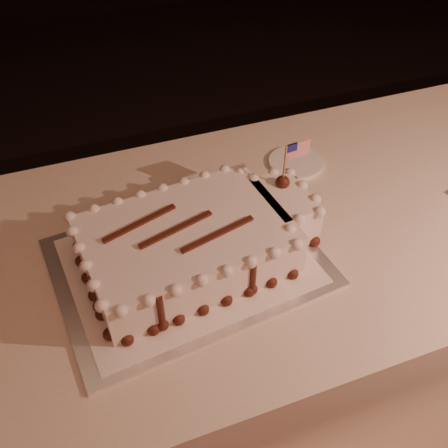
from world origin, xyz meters
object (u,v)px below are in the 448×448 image
object	(u,v)px
side_plate	(296,163)
sheet_cake	(199,240)
cake_board	(188,262)
banquet_table	(277,317)

from	to	relation	value
side_plate	sheet_cake	bearing A→B (deg)	-145.74
cake_board	side_plate	distance (m)	0.43
sheet_cake	banquet_table	bearing A→B (deg)	11.13
side_plate	banquet_table	bearing A→B (deg)	-120.13
cake_board	sheet_cake	xyz separation A→B (m)	(0.03, 0.00, 0.05)
banquet_table	side_plate	world-z (taller)	side_plate
cake_board	side_plate	xyz separation A→B (m)	(0.36, 0.23, 0.00)
cake_board	sheet_cake	world-z (taller)	sheet_cake
banquet_table	cake_board	xyz separation A→B (m)	(-0.26, -0.05, 0.38)
banquet_table	side_plate	distance (m)	0.44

